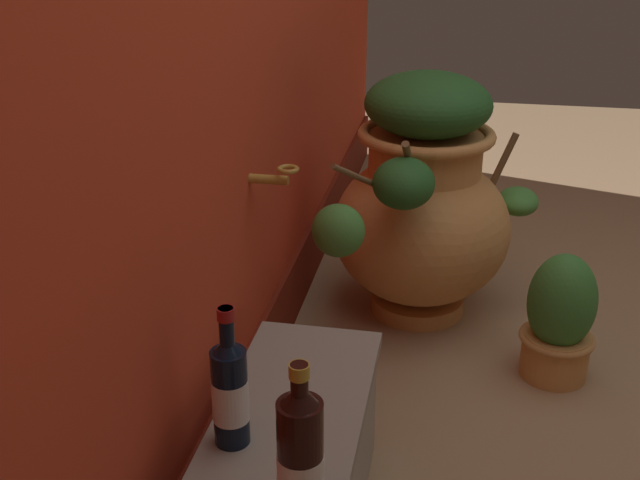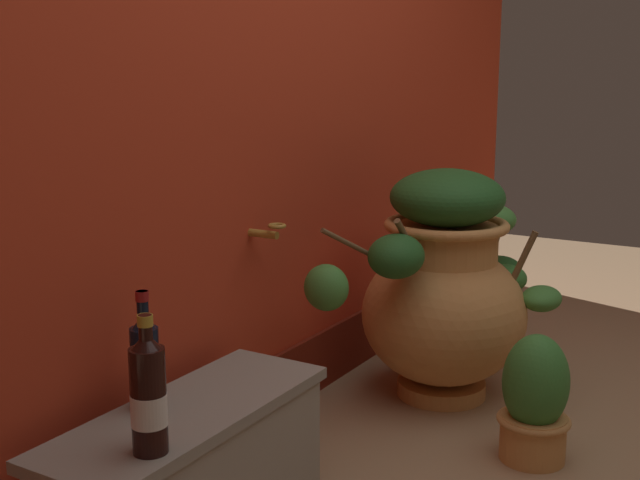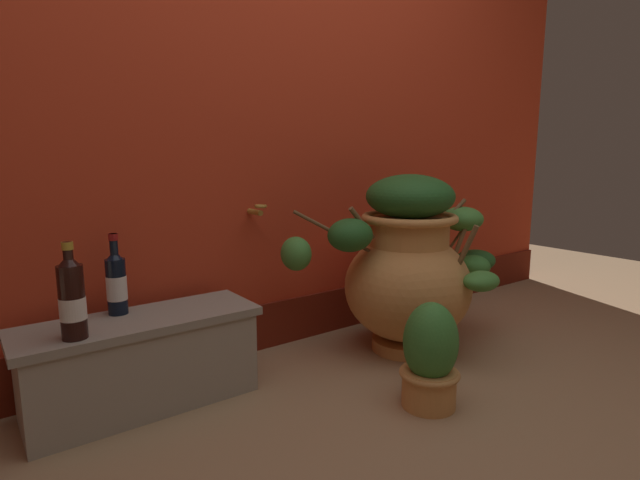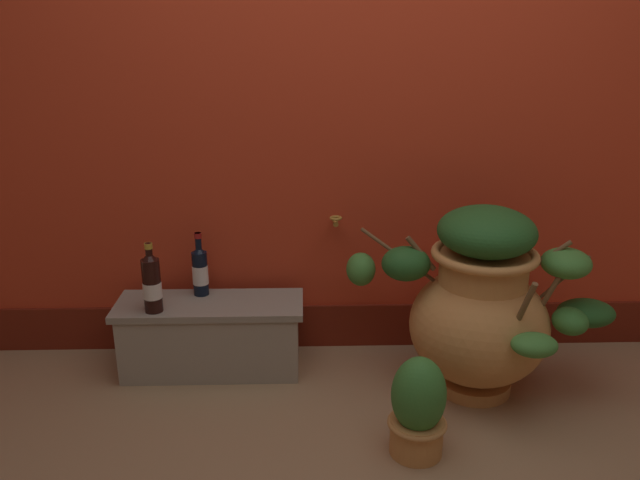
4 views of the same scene
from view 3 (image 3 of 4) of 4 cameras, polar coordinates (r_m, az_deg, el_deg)
The scene contains 7 objects.
ground_plane at distance 1.68m, azimuth 15.16°, elevation -23.03°, with size 7.00×7.00×0.00m, color #9E7A56.
back_wall at distance 2.37m, azimuth -7.91°, elevation 19.09°, with size 4.40×0.33×2.60m.
terracotta_urn at distance 2.32m, azimuth 10.15°, elevation -3.14°, with size 1.09×0.66×0.81m.
stone_ledge at distance 1.95m, azimuth -19.63°, elevation -12.58°, with size 0.83×0.30×0.33m.
wine_bottle_left at distance 1.73m, azimuth -26.47°, elevation -5.81°, with size 0.08×0.08×0.31m.
wine_bottle_middle at distance 1.94m, azimuth -22.23°, elevation -4.37°, with size 0.07×0.07×0.29m.
potted_shrub at distance 1.87m, azimuth 12.45°, elevation -12.97°, with size 0.22×0.22×0.39m.
Camera 3 is at (-1.14, -0.85, 0.91)m, focal length 28.04 mm.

